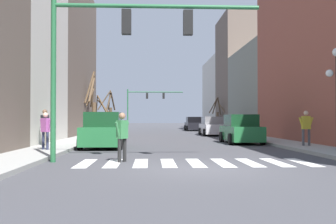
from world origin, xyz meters
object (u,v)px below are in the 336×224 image
pedestrian_near_right_corner (122,133)px  street_tree_right_near (110,111)px  pedestrian_waiting_at_curb (45,124)px  car_parked_left_far (194,124)px  car_parked_right_mid (212,127)px  car_parked_right_far (104,131)px  traffic_signal_far (145,100)px  street_tree_right_mid (217,114)px  car_parked_right_near (241,130)px  traffic_signal_near (117,39)px  street_tree_left_mid (100,114)px  pedestrian_crossing_street (306,125)px  street_tree_right_far (93,105)px  pedestrian_on_left_sidewalk (45,128)px

pedestrian_near_right_corner → street_tree_right_near: bearing=40.4°
pedestrian_waiting_at_curb → car_parked_left_far: bearing=-65.3°
street_tree_right_near → car_parked_left_far: bearing=3.7°
pedestrian_waiting_at_curb → street_tree_right_near: size_ratio=0.37×
car_parked_right_mid → car_parked_right_far: car_parked_right_far is taller
traffic_signal_far → car_parked_left_far: traffic_signal_far is taller
car_parked_right_far → pedestrian_waiting_at_curb: size_ratio=2.65×
street_tree_right_mid → pedestrian_near_right_corner: bearing=-105.2°
street_tree_right_near → car_parked_right_near: bearing=-66.9°
traffic_signal_near → car_parked_right_near: size_ratio=1.59×
car_parked_right_near → street_tree_left_mid: size_ratio=1.28×
traffic_signal_far → car_parked_right_mid: traffic_signal_far is taller
car_parked_right_mid → car_parked_left_far: 13.71m
car_parked_left_far → street_tree_right_mid: (2.57, -1.78, 1.20)m
traffic_signal_far → street_tree_right_mid: 14.14m
pedestrian_near_right_corner → car_parked_left_far: bearing=23.5°
car_parked_right_far → pedestrian_crossing_street: (9.91, -1.21, 0.33)m
traffic_signal_far → street_tree_right_far: traffic_signal_far is taller
car_parked_left_far → traffic_signal_far: bearing=33.5°
car_parked_right_far → pedestrian_near_right_corner: bearing=-168.2°
car_parked_left_far → pedestrian_on_left_sidewalk: 32.23m
pedestrian_crossing_street → street_tree_right_near: bearing=114.6°
pedestrian_on_left_sidewalk → car_parked_right_mid: bearing=-83.3°
traffic_signal_far → car_parked_right_mid: size_ratio=1.68×
street_tree_right_mid → street_tree_left_mid: size_ratio=1.11×
car_parked_right_near → pedestrian_crossing_street: bearing=-152.9°
traffic_signal_near → pedestrian_crossing_street: (8.69, 5.42, -3.01)m
traffic_signal_far → car_parked_right_far: (-1.57, -36.80, -3.40)m
car_parked_right_mid → car_parked_right_far: (-7.72, -13.90, 0.06)m
car_parked_right_mid → pedestrian_on_left_sidewalk: 19.64m
traffic_signal_far → street_tree_left_mid: size_ratio=2.31×
car_parked_right_mid → car_parked_left_far: car_parked_left_far is taller
traffic_signal_near → car_parked_left_far: traffic_signal_near is taller
pedestrian_on_left_sidewalk → street_tree_right_near: bearing=-52.6°
pedestrian_waiting_at_curb → pedestrian_near_right_corner: bearing=169.4°
car_parked_right_mid → street_tree_left_mid: street_tree_left_mid is taller
car_parked_left_far → pedestrian_waiting_at_curb: size_ratio=2.62×
street_tree_right_near → street_tree_right_far: bearing=-90.9°
pedestrian_waiting_at_curb → street_tree_left_mid: size_ratio=0.50×
pedestrian_waiting_at_curb → street_tree_right_far: 14.90m
street_tree_right_mid → street_tree_left_mid: (-12.50, -9.58, -0.13)m
traffic_signal_near → car_parked_right_far: bearing=100.4°
traffic_signal_near → street_tree_left_mid: size_ratio=2.03×
traffic_signal_far → car_parked_right_mid: (6.15, -22.91, -3.46)m
street_tree_left_mid → street_tree_right_near: bearing=90.9°
traffic_signal_far → car_parked_left_far: 11.54m
traffic_signal_far → car_parked_right_near: size_ratio=1.81×
pedestrian_waiting_at_curb → street_tree_right_mid: 29.42m
car_parked_right_near → pedestrian_near_right_corner: 11.64m
street_tree_right_far → pedestrian_crossing_street: bearing=-51.0°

